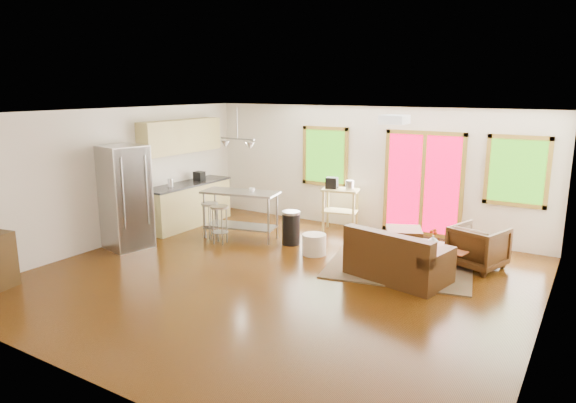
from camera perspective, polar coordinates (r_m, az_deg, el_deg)
The scene contains 27 objects.
floor at distance 8.27m, azimuth -1.11°, elevation -8.60°, with size 7.50×7.00×0.02m, color #331B05.
ceiling at distance 7.72m, azimuth -1.19°, elevation 9.85°, with size 7.50×7.00×0.02m, color white.
back_wall at distance 10.96m, azimuth 8.88°, elevation 3.62°, with size 7.50×0.02×2.60m, color silver.
left_wall at distance 10.39m, azimuth -18.86°, elevation 2.60°, with size 0.02×7.00×2.60m, color silver.
right_wall at distance 6.70m, azimuth 27.02°, elevation -3.32°, with size 0.02×7.00×2.60m, color silver.
front_wall at distance 5.40m, azimuth -21.93°, elevation -6.45°, with size 7.50×0.02×2.60m, color silver.
window_left at distance 11.31m, azimuth 4.13°, elevation 5.03°, with size 1.10×0.05×1.30m.
french_doors at distance 10.54m, azimuth 14.75°, elevation 1.90°, with size 1.60×0.05×2.10m.
window_right at distance 10.13m, azimuth 24.10°, elevation 3.09°, with size 1.10×0.05×1.30m.
rug at distance 8.89m, azimuth 12.22°, elevation -7.20°, with size 2.34×1.80×0.02m, color #425739.
loveseat at distance 8.30m, azimuth 11.98°, elevation -6.35°, with size 1.68×1.17×0.82m.
coffee_table at distance 9.12m, azimuth 14.53°, elevation -4.76°, with size 0.97×0.62×0.37m.
armchair at distance 9.17m, azimuth 20.39°, elevation -4.55°, with size 0.78×0.73×0.80m, color #311C0B.
ottoman at distance 9.80m, azimuth 12.70°, elevation -4.14°, with size 0.64×0.64×0.42m, color #311C0B.
pouf at distance 9.36m, azimuth 2.92°, elevation -4.77°, with size 0.43×0.43×0.38m, color beige.
vase at distance 8.89m, azimuth 15.82°, elevation -4.07°, with size 0.21×0.22×0.28m.
book at distance 8.59m, azimuth 17.88°, elevation -4.51°, with size 0.22×0.03×0.29m, color maroon.
cabinets at distance 11.40m, azimuth -11.28°, elevation 1.97°, with size 0.64×2.24×2.30m.
refrigerator at distance 10.07m, azimuth -17.65°, elevation 0.47°, with size 0.92×0.90×1.94m.
island at distance 10.27m, azimuth -5.30°, elevation -0.52°, with size 1.61×0.92×0.96m.
cup at distance 10.15m, azimuth -4.04°, elevation 1.34°, with size 0.11×0.09×0.11m, color white.
bar_stool_a at distance 10.40m, azimuth -8.68°, elevation -1.15°, with size 0.41×0.41×0.72m.
bar_stool_b at distance 9.99m, azimuth -7.60°, elevation -1.56°, with size 0.42×0.42×0.75m.
trash_can at distance 9.91m, azimuth 0.33°, elevation -2.92°, with size 0.36×0.36×0.66m.
kitchen_cart at distance 10.80m, azimuth 5.74°, elevation 0.76°, with size 0.83×0.63×1.14m.
ceiling_flush at distance 7.55m, azimuth 11.75°, elevation 8.92°, with size 0.35×0.35×0.12m, color white.
pendant_light at distance 10.09m, azimuth -5.63°, elevation 6.37°, with size 0.80×0.18×0.79m.
Camera 1 is at (4.19, -6.48, 2.97)m, focal length 32.00 mm.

